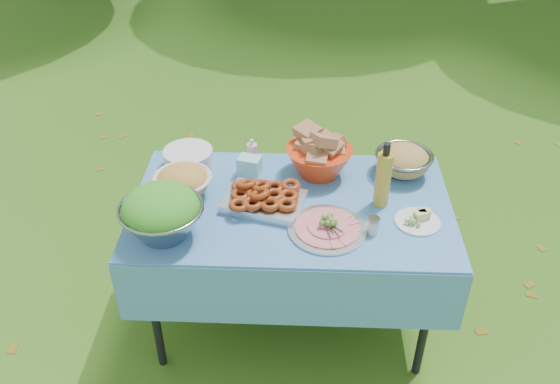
# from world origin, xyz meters

# --- Properties ---
(ground) EXTENTS (80.00, 80.00, 0.00)m
(ground) POSITION_xyz_m (0.00, 0.00, 0.00)
(ground) COLOR black
(ground) RESTS_ON ground
(picnic_table) EXTENTS (1.46, 0.86, 0.76)m
(picnic_table) POSITION_xyz_m (0.00, 0.00, 0.38)
(picnic_table) COLOR #80D0F6
(picnic_table) RESTS_ON ground
(salad_bowl) EXTENTS (0.46, 0.46, 0.23)m
(salad_bowl) POSITION_xyz_m (-0.54, -0.24, 0.88)
(salad_bowl) COLOR gray
(salad_bowl) RESTS_ON picnic_table
(pasta_bowl_white) EXTENTS (0.31, 0.31, 0.15)m
(pasta_bowl_white) POSITION_xyz_m (-0.51, 0.05, 0.84)
(pasta_bowl_white) COLOR silver
(pasta_bowl_white) RESTS_ON picnic_table
(plate_stack) EXTENTS (0.25, 0.25, 0.09)m
(plate_stack) POSITION_xyz_m (-0.52, 0.30, 0.81)
(plate_stack) COLOR silver
(plate_stack) RESTS_ON picnic_table
(wipes_box) EXTENTS (0.12, 0.10, 0.10)m
(wipes_box) POSITION_xyz_m (-0.21, 0.23, 0.81)
(wipes_box) COLOR #89D2D9
(wipes_box) RESTS_ON picnic_table
(sanitizer_bottle) EXTENTS (0.07, 0.07, 0.15)m
(sanitizer_bottle) POSITION_xyz_m (-0.21, 0.32, 0.83)
(sanitizer_bottle) COLOR #F69CC6
(sanitizer_bottle) RESTS_ON picnic_table
(bread_bowl) EXTENTS (0.37, 0.37, 0.21)m
(bread_bowl) POSITION_xyz_m (0.12, 0.26, 0.87)
(bread_bowl) COLOR red
(bread_bowl) RESTS_ON picnic_table
(pasta_bowl_steel) EXTENTS (0.36, 0.36, 0.15)m
(pasta_bowl_steel) POSITION_xyz_m (0.54, 0.28, 0.83)
(pasta_bowl_steel) COLOR gray
(pasta_bowl_steel) RESTS_ON picnic_table
(fried_tray) EXTENTS (0.40, 0.33, 0.08)m
(fried_tray) POSITION_xyz_m (-0.13, -0.02, 0.80)
(fried_tray) COLOR silver
(fried_tray) RESTS_ON picnic_table
(charcuterie_platter) EXTENTS (0.45, 0.45, 0.08)m
(charcuterie_platter) POSITION_xyz_m (0.16, -0.19, 0.80)
(charcuterie_platter) COLOR silver
(charcuterie_platter) RESTS_ON picnic_table
(oil_bottle) EXTENTS (0.07, 0.07, 0.32)m
(oil_bottle) POSITION_xyz_m (0.41, 0.02, 0.92)
(oil_bottle) COLOR #B19229
(oil_bottle) RESTS_ON picnic_table
(cheese_plate) EXTENTS (0.23, 0.23, 0.05)m
(cheese_plate) POSITION_xyz_m (0.56, -0.12, 0.79)
(cheese_plate) COLOR silver
(cheese_plate) RESTS_ON picnic_table
(shaker) EXTENTS (0.06, 0.06, 0.08)m
(shaker) POSITION_xyz_m (0.35, -0.19, 0.80)
(shaker) COLOR silver
(shaker) RESTS_ON picnic_table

